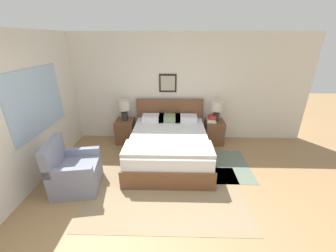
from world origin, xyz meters
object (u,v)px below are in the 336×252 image
object	(u,v)px
bed	(169,145)
armchair	(74,172)
nightstand_by_door	(214,132)
table_lamp_by_door	(217,108)
nightstand_near_window	(125,131)
table_lamp_near_window	(124,107)

from	to	relation	value
bed	armchair	size ratio (longest dim) A/B	2.27
nightstand_by_door	table_lamp_by_door	world-z (taller)	table_lamp_by_door
table_lamp_by_door	nightstand_near_window	bearing A→B (deg)	-179.58
armchair	nightstand_near_window	bearing A→B (deg)	155.16
nightstand_near_window	table_lamp_by_door	world-z (taller)	table_lamp_by_door
armchair	nightstand_near_window	size ratio (longest dim) A/B	1.58
bed	table_lamp_near_window	size ratio (longest dim) A/B	4.12
bed	nightstand_by_door	bearing A→B (deg)	35.10
bed	table_lamp_by_door	distance (m)	1.51
armchair	table_lamp_near_window	distance (m)	1.98
armchair	table_lamp_near_window	world-z (taller)	table_lamp_near_window
nightstand_by_door	table_lamp_near_window	size ratio (longest dim) A/B	1.15
table_lamp_near_window	nightstand_near_window	bearing A→B (deg)	-126.23
bed	nightstand_near_window	bearing A→B (deg)	144.90
armchair	table_lamp_near_window	bearing A→B (deg)	154.95
nightstand_near_window	nightstand_by_door	xyz separation A→B (m)	(2.24, 0.00, 0.00)
table_lamp_near_window	table_lamp_by_door	xyz separation A→B (m)	(2.24, 0.00, 0.00)
nightstand_near_window	nightstand_by_door	distance (m)	2.24
table_lamp_near_window	table_lamp_by_door	bearing A→B (deg)	0.00
armchair	nightstand_by_door	world-z (taller)	armchair
nightstand_by_door	nightstand_near_window	bearing A→B (deg)	180.00
bed	nightstand_by_door	world-z (taller)	bed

